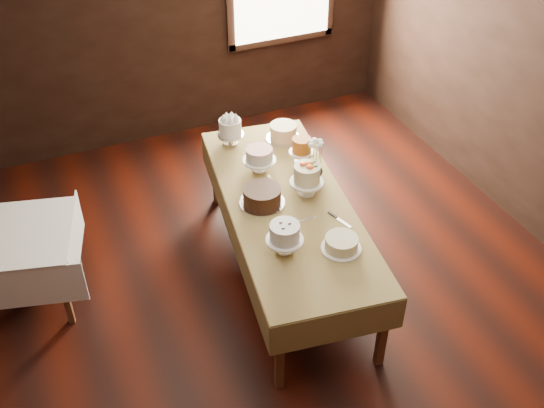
{
  "coord_description": "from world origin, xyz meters",
  "views": [
    {
      "loc": [
        -1.44,
        -3.13,
        3.78
      ],
      "look_at": [
        0.0,
        0.2,
        0.95
      ],
      "focal_mm": 41.59,
      "sensor_mm": 36.0,
      "label": 1
    }
  ],
  "objects": [
    {
      "name": "cake_chocolate",
      "position": [
        0.04,
        0.49,
        0.81
      ],
      "size": [
        0.36,
        0.36,
        0.14
      ],
      "color": "silver",
      "rests_on": "display_table"
    },
    {
      "name": "cake_server_d",
      "position": [
        0.49,
        0.71,
        0.75
      ],
      "size": [
        0.18,
        0.2,
        0.01
      ],
      "primitive_type": "cube",
      "rotation": [
        0.0,
        0.0,
        0.84
      ],
      "color": "silver",
      "rests_on": "display_table"
    },
    {
      "name": "flower_bouquet",
      "position": [
        0.57,
        0.65,
        1.01
      ],
      "size": [
        0.14,
        0.14,
        0.2
      ],
      "primitive_type": null,
      "color": "white",
      "rests_on": "flower_vase"
    },
    {
      "name": "side_table",
      "position": [
        -1.79,
        0.94,
        0.61
      ],
      "size": [
        1.0,
        1.0,
        0.69
      ],
      "rotation": [
        0.0,
        0.0,
        -0.25
      ],
      "color": "#512E1B",
      "rests_on": "ground"
    },
    {
      "name": "cake_server_c",
      "position": [
        0.23,
        0.74,
        0.75
      ],
      "size": [
        0.04,
        0.24,
        0.01
      ],
      "primitive_type": "cube",
      "rotation": [
        0.0,
        0.0,
        1.51
      ],
      "color": "silver",
      "rests_on": "display_table"
    },
    {
      "name": "cake_meringue",
      "position": [
        0.12,
        1.4,
        0.86
      ],
      "size": [
        0.24,
        0.24,
        0.25
      ],
      "color": "silver",
      "rests_on": "display_table"
    },
    {
      "name": "display_table",
      "position": [
        0.23,
        0.42,
        0.69
      ],
      "size": [
        1.26,
        2.51,
        0.74
      ],
      "rotation": [
        0.0,
        0.0,
        -0.14
      ],
      "color": "#512E1B",
      "rests_on": "ground"
    },
    {
      "name": "cake_server_a",
      "position": [
        0.28,
        0.17,
        0.75
      ],
      "size": [
        0.24,
        0.03,
        0.01
      ],
      "primitive_type": "cube",
      "rotation": [
        0.0,
        0.0,
        0.01
      ],
      "color": "silver",
      "rests_on": "display_table"
    },
    {
      "name": "floor",
      "position": [
        0.0,
        0.0,
        0.0
      ],
      "size": [
        5.0,
        6.0,
        0.01
      ],
      "primitive_type": "cube",
      "color": "black",
      "rests_on": "ground"
    },
    {
      "name": "cake_server_b",
      "position": [
        0.51,
        0.02,
        0.75
      ],
      "size": [
        0.09,
        0.24,
        0.01
      ],
      "primitive_type": "cube",
      "rotation": [
        0.0,
        0.0,
        -1.28
      ],
      "color": "silver",
      "rests_on": "display_table"
    },
    {
      "name": "flower_vase",
      "position": [
        0.57,
        0.65,
        0.81
      ],
      "size": [
        0.17,
        0.17,
        0.15
      ],
      "primitive_type": "imported",
      "rotation": [
        0.0,
        0.0,
        2.89
      ],
      "color": "#2D2823",
      "rests_on": "display_table"
    },
    {
      "name": "cake_cream",
      "position": [
        0.35,
        -0.24,
        0.79
      ],
      "size": [
        0.34,
        0.34,
        0.1
      ],
      "color": "white",
      "rests_on": "display_table"
    },
    {
      "name": "cake_speckled",
      "position": [
        0.58,
        1.29,
        0.81
      ],
      "size": [
        0.31,
        0.31,
        0.14
      ],
      "color": "silver",
      "rests_on": "display_table"
    },
    {
      "name": "cake_lattice",
      "position": [
        0.19,
        0.91,
        0.84
      ],
      "size": [
        0.3,
        0.3,
        0.21
      ],
      "color": "white",
      "rests_on": "display_table"
    },
    {
      "name": "wall_back",
      "position": [
        0.0,
        3.0,
        1.4
      ],
      "size": [
        5.0,
        0.02,
        2.8
      ],
      "primitive_type": "cube",
      "color": "black",
      "rests_on": "ground"
    },
    {
      "name": "cake_swirl",
      "position": [
        -0.03,
        -0.09,
        0.85
      ],
      "size": [
        0.3,
        0.3,
        0.25
      ],
      "color": "white",
      "rests_on": "display_table"
    },
    {
      "name": "cake_caramel",
      "position": [
        0.57,
        0.88,
        0.85
      ],
      "size": [
        0.23,
        0.23,
        0.25
      ],
      "color": "white",
      "rests_on": "display_table"
    },
    {
      "name": "cake_flowers",
      "position": [
        0.41,
        0.46,
        0.86
      ],
      "size": [
        0.28,
        0.28,
        0.28
      ],
      "color": "white",
      "rests_on": "display_table"
    }
  ]
}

